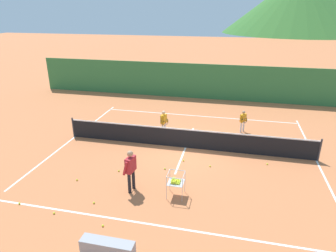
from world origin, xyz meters
name	(u,v)px	position (x,y,z in m)	size (l,w,h in m)	color
ground_plane	(186,148)	(0.00, 0.00, 0.00)	(120.00, 120.00, 0.00)	#C67042
line_baseline_near	(155,225)	(0.00, -5.64, 0.00)	(11.75, 0.08, 0.01)	white
line_baseline_far	(198,116)	(0.00, 4.64, 0.00)	(11.75, 0.08, 0.01)	white
line_sideline_west	(75,137)	(-5.88, 0.00, 0.00)	(0.08, 10.28, 0.01)	white
line_sideline_east	(316,161)	(5.88, 0.00, 0.00)	(0.08, 10.28, 0.01)	white
line_service_center	(186,148)	(0.00, 0.00, 0.00)	(0.08, 5.09, 0.01)	white
tennis_net	(186,138)	(0.00, 0.00, 0.50)	(11.93, 0.08, 1.05)	#333338
instructor	(131,167)	(-1.34, -4.00, 0.98)	(0.43, 0.79, 1.63)	black
student_0	(164,121)	(-1.39, 1.27, 0.81)	(0.42, 0.70, 1.35)	silver
student_1	(243,119)	(2.66, 2.60, 0.74)	(0.42, 0.68, 1.22)	silver
ball_cart	(175,181)	(0.31, -3.97, 0.59)	(0.58, 0.58, 0.90)	#B7B7BC
tennis_ball_0	(165,169)	(-0.49, -2.25, 0.03)	(0.07, 0.07, 0.07)	yellow
tennis_ball_1	(103,226)	(-1.55, -6.07, 0.03)	(0.07, 0.07, 0.07)	yellow
tennis_ball_2	(210,166)	(1.33, -1.60, 0.03)	(0.07, 0.07, 0.07)	yellow
tennis_ball_3	(77,180)	(-3.64, -3.86, 0.03)	(0.07, 0.07, 0.07)	yellow
tennis_ball_4	(267,164)	(3.72, -0.87, 0.03)	(0.07, 0.07, 0.07)	yellow
tennis_ball_5	(19,203)	(-4.83, -5.67, 0.03)	(0.07, 0.07, 0.07)	yellow
tennis_ball_6	(54,213)	(-3.36, -5.87, 0.03)	(0.07, 0.07, 0.07)	yellow
tennis_ball_7	(183,160)	(0.14, -1.37, 0.03)	(0.07, 0.07, 0.07)	yellow
tennis_ball_8	(119,171)	(-2.31, -2.85, 0.03)	(0.07, 0.07, 0.07)	yellow
tennis_ball_9	(94,203)	(-2.34, -5.06, 0.03)	(0.07, 0.07, 0.07)	yellow
windscreen_fence	(206,82)	(0.00, 8.56, 1.28)	(25.86, 0.08, 2.56)	#33753D
courtside_bench	(108,248)	(-0.93, -7.07, 0.23)	(1.50, 0.36, 0.46)	#99999E
hill_0	(298,3)	(16.51, 76.38, 7.44)	(38.38, 38.38, 14.88)	#38702D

